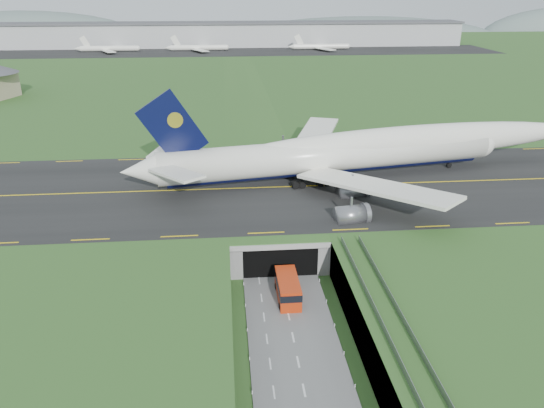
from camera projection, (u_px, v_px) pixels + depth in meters
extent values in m
plane|color=#2B5020|center=(286.00, 305.00, 77.85)|extent=(900.00, 900.00, 0.00)
cube|color=gray|center=(286.00, 288.00, 76.71)|extent=(800.00, 800.00, 6.00)
cube|color=slate|center=(293.00, 336.00, 70.91)|extent=(12.00, 75.00, 0.20)
cube|color=black|center=(268.00, 188.00, 105.91)|extent=(800.00, 44.00, 0.18)
cube|color=gray|center=(274.00, 219.00, 93.24)|extent=(16.00, 22.00, 1.00)
cube|color=gray|center=(235.00, 233.00, 93.62)|extent=(2.00, 22.00, 6.00)
cube|color=gray|center=(313.00, 230.00, 94.78)|extent=(2.00, 22.00, 6.00)
cube|color=black|center=(277.00, 247.00, 89.79)|extent=(12.00, 12.00, 5.00)
cube|color=#A8A8A3|center=(281.00, 247.00, 83.03)|extent=(17.00, 0.50, 0.80)
cube|color=#A8A8A3|center=(403.00, 348.00, 59.52)|extent=(3.00, 53.00, 0.50)
cube|color=gray|center=(391.00, 343.00, 59.12)|extent=(0.06, 53.00, 1.00)
cube|color=gray|center=(415.00, 342.00, 59.35)|extent=(0.06, 53.00, 1.00)
cylinder|color=#A8A8A3|center=(394.00, 355.00, 62.97)|extent=(0.90, 0.90, 5.60)
cylinder|color=#A8A8A3|center=(368.00, 300.00, 74.01)|extent=(0.90, 0.90, 5.60)
cylinder|color=white|center=(331.00, 155.00, 108.50)|extent=(70.35, 18.82, 6.61)
sphere|color=white|center=(480.00, 143.00, 117.03)|extent=(7.52, 7.52, 6.48)
cone|color=white|center=(139.00, 171.00, 99.21)|extent=(8.22, 7.45, 6.28)
ellipsoid|color=white|center=(415.00, 141.00, 112.54)|extent=(78.46, 19.76, 6.94)
ellipsoid|color=black|center=(476.00, 139.00, 116.46)|extent=(5.07, 3.66, 2.31)
cylinder|color=black|center=(330.00, 167.00, 109.48)|extent=(66.22, 14.43, 2.78)
cube|color=white|center=(313.00, 138.00, 124.14)|extent=(17.35, 31.58, 2.78)
cube|color=white|center=(169.00, 149.00, 107.04)|extent=(7.92, 12.26, 1.06)
cube|color=white|center=(375.00, 186.00, 94.65)|extent=(25.48, 28.35, 2.78)
cube|color=white|center=(176.00, 173.00, 93.22)|extent=(10.68, 11.82, 1.06)
cube|color=black|center=(173.00, 128.00, 97.89)|extent=(13.05, 2.91, 14.62)
cylinder|color=gold|center=(175.00, 120.00, 97.42)|extent=(2.98, 1.22, 2.89)
cylinder|color=slate|center=(317.00, 160.00, 119.05)|extent=(5.89, 4.30, 3.41)
cylinder|color=slate|center=(283.00, 149.00, 127.54)|extent=(5.89, 4.30, 3.41)
cylinder|color=slate|center=(352.00, 191.00, 101.54)|extent=(5.89, 4.30, 3.41)
cylinder|color=slate|center=(351.00, 215.00, 90.68)|extent=(5.89, 4.30, 3.41)
cylinder|color=black|center=(449.00, 165.00, 117.08)|extent=(1.21, 0.71, 1.14)
cube|color=black|center=(309.00, 178.00, 109.07)|extent=(7.37, 8.21, 1.45)
cube|color=#BA2D0C|center=(288.00, 288.00, 78.74)|extent=(3.14, 8.28, 3.30)
cube|color=black|center=(288.00, 284.00, 78.49)|extent=(3.21, 8.39, 1.10)
cube|color=black|center=(288.00, 296.00, 79.27)|extent=(2.92, 7.72, 0.55)
cylinder|color=black|center=(280.00, 306.00, 76.56)|extent=(0.39, 0.99, 0.99)
cylinder|color=black|center=(276.00, 286.00, 81.62)|extent=(0.39, 0.99, 0.99)
cylinder|color=black|center=(300.00, 305.00, 76.82)|extent=(0.39, 0.99, 0.99)
cylinder|color=black|center=(295.00, 285.00, 81.88)|extent=(0.39, 0.99, 0.99)
cube|color=#B2B2B2|center=(234.00, 35.00, 348.86)|extent=(300.00, 22.00, 15.00)
cube|color=#4C4C51|center=(234.00, 23.00, 346.00)|extent=(302.00, 24.00, 1.20)
cube|color=black|center=(236.00, 52.00, 324.05)|extent=(320.00, 50.00, 0.08)
cylinder|color=white|center=(109.00, 48.00, 321.52)|extent=(34.00, 3.20, 3.20)
cylinder|color=white|center=(199.00, 48.00, 326.00)|extent=(34.00, 3.20, 3.20)
cylinder|color=white|center=(321.00, 46.00, 332.31)|extent=(34.00, 3.20, 3.20)
ellipsoid|color=slate|center=(24.00, 45.00, 460.30)|extent=(220.00, 77.00, 56.00)
ellipsoid|color=slate|center=(363.00, 42.00, 485.16)|extent=(260.00, 91.00, 44.00)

